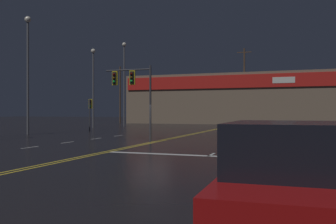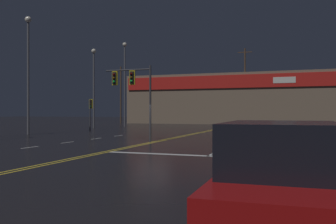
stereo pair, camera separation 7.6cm
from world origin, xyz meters
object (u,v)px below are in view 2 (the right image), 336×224
traffic_signal_median (132,84)px  traffic_signal_corner_northwest (91,108)px  streetlight_far_left (28,60)px  streetlight_median_approach (94,78)px  streetlight_near_left (125,74)px  parked_car (281,183)px

traffic_signal_median → traffic_signal_corner_northwest: size_ratio=1.55×
streetlight_far_left → streetlight_median_approach: bearing=95.7°
streetlight_far_left → traffic_signal_corner_northwest: bearing=74.1°
traffic_signal_median → traffic_signal_corner_northwest: traffic_signal_median is taller
streetlight_near_left → streetlight_far_left: streetlight_near_left is taller
traffic_signal_median → parked_car: traffic_signal_median is taller
traffic_signal_median → streetlight_far_left: size_ratio=0.49×
traffic_signal_corner_northwest → streetlight_near_left: 11.93m
traffic_signal_median → traffic_signal_corner_northwest: (-9.85, 10.70, -1.46)m
streetlight_median_approach → streetlight_far_left: bearing=-84.3°
streetlight_median_approach → streetlight_far_left: (1.32, -13.22, 0.39)m
traffic_signal_corner_northwest → traffic_signal_median: bearing=-47.4°
streetlight_near_left → streetlight_median_approach: size_ratio=1.15×
streetlight_near_left → parked_car: bearing=-60.4°
traffic_signal_median → streetlight_far_left: (-11.86, 3.61, 2.70)m
streetlight_median_approach → streetlight_far_left: streetlight_far_left is taller
streetlight_far_left → parked_car: size_ratio=2.42×
streetlight_near_left → traffic_signal_corner_northwest: bearing=-82.3°
streetlight_median_approach → parked_car: (24.02, -34.21, -5.26)m
streetlight_near_left → streetlight_median_approach: (-1.86, -4.79, -0.81)m
parked_car → streetlight_near_left: bearing=119.6°
streetlight_near_left → parked_car: streetlight_near_left is taller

